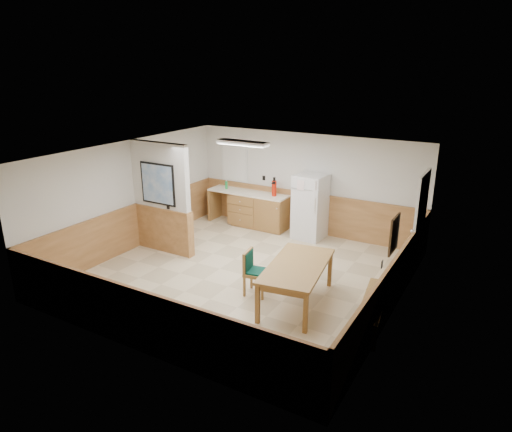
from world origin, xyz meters
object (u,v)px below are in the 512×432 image
Objects in this scene: refrigerator at (310,207)px; dining_table at (297,269)px; fire_extinguisher at (274,188)px; dining_chair at (253,269)px; soap_bottle at (226,185)px; dining_bench at (373,306)px.

refrigerator is 0.80× the size of dining_table.
dining_table is 4.09× the size of fire_extinguisher.
dining_chair is (-0.87, -0.07, -0.16)m from dining_table.
fire_extinguisher is (-1.28, 3.27, 0.62)m from dining_chair.
dining_table is at bearing -41.44° from soap_bottle.
dining_chair is at bearing -50.01° from soap_bottle.
soap_bottle reaches higher than dining_table.
dining_chair is at bearing -82.69° from refrigerator.
dining_bench is at bearing -48.60° from refrigerator.
dining_table is (1.12, -3.13, -0.13)m from refrigerator.
dining_table is 4.78m from soap_bottle.
dining_table reaches higher than dining_bench.
fire_extinguisher reaches higher than dining_chair.
refrigerator is 1.08m from fire_extinguisher.
refrigerator reaches higher than soap_bottle.
fire_extinguisher is at bearing 178.83° from refrigerator.
dining_chair is at bearing 176.02° from dining_table.
refrigerator is at bearing 85.72° from dining_chair.
dining_bench is 5.93m from soap_bottle.
dining_chair reaches higher than dining_bench.
dining_bench is 1.92× the size of dining_chair.
fire_extinguisher is 1.43m from soap_bottle.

